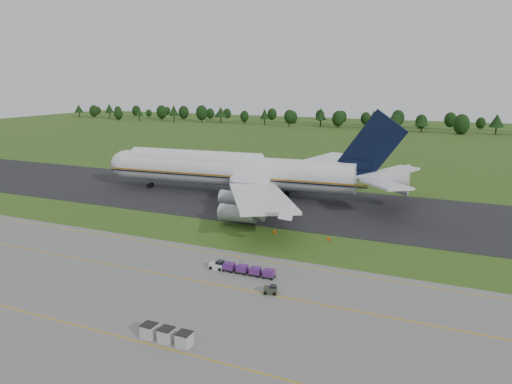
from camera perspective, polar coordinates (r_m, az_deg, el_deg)
The scene contains 10 objects.
ground at distance 94.71m, azimuth -0.04°, elevation -5.40°, with size 600.00×600.00×0.00m, color #315318.
apron at distance 67.48m, azimuth -12.41°, elevation -13.49°, with size 300.00×52.00×0.06m, color slate.
taxiway at distance 119.75m, azimuth 5.51°, elevation -1.55°, with size 300.00×40.00×0.08m, color black.
apron_markings at distance 72.62m, azimuth -9.06°, elevation -11.35°, with size 300.00×30.20×0.01m.
tree_line at distance 304.81m, azimuth 17.99°, elevation 7.79°, with size 523.53×21.76×11.89m.
aircraft at distance 128.63m, azimuth -1.99°, elevation 2.48°, with size 81.84×79.54×22.97m.
baggage_train at distance 78.38m, azimuth -1.77°, elevation -8.77°, with size 11.01×1.41×1.35m.
utility_cart at distance 71.45m, azimuth 1.66°, elevation -11.18°, with size 2.04×1.51×1.00m.
uld_row at distance 60.37m, azimuth -10.20°, elevation -15.78°, with size 6.48×1.68×1.66m.
edge_markers at distance 96.25m, azimuth 5.15°, elevation -4.98°, with size 11.37×0.30×0.60m.
Camera 1 is at (37.21, -81.92, 29.57)m, focal length 35.00 mm.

